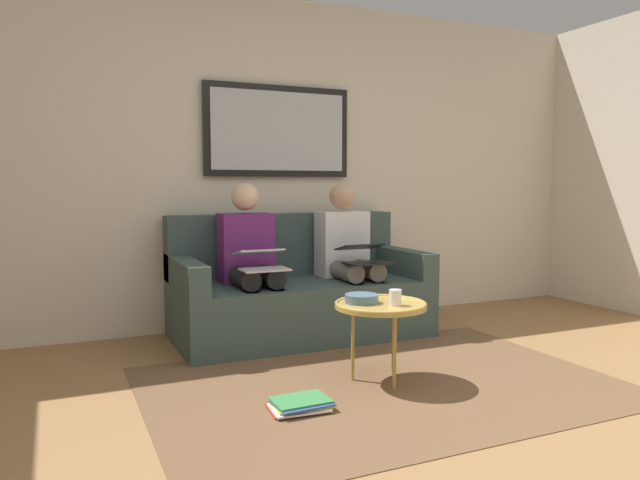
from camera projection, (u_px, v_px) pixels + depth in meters
ground_plane at (480, 455)px, 2.60m from camera, size 6.00×5.20×0.10m
wall_rear at (275, 163)px, 4.84m from camera, size 6.00×0.12×2.60m
area_rug at (382, 384)px, 3.37m from camera, size 2.60×1.80×0.01m
couch at (297, 293)px, 4.49m from camera, size 1.84×0.90×0.90m
framed_mirror at (278, 131)px, 4.73m from camera, size 1.20×0.05×0.72m
coffee_table at (381, 306)px, 3.38m from camera, size 0.52×0.52×0.46m
cup at (395, 298)px, 3.32m from camera, size 0.07×0.07×0.09m
bowl at (362, 299)px, 3.39m from camera, size 0.19×0.19×0.05m
person_left at (348, 253)px, 4.56m from camera, size 0.38×0.58×1.14m
laptop_black at (363, 254)px, 4.33m from camera, size 0.32×0.33×0.14m
person_right at (250, 258)px, 4.24m from camera, size 0.38×0.58×1.14m
laptop_silver at (261, 259)px, 4.01m from camera, size 0.31×0.32×0.14m
magazine_stack at (300, 405)px, 2.98m from camera, size 0.31×0.24×0.05m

